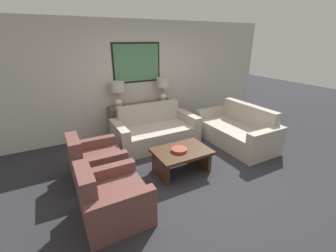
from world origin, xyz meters
TOP-DOWN VIEW (x-y plane):
  - ground_plane at (0.00, 0.00)m, footprint 20.00×20.00m
  - back_wall at (0.00, 2.45)m, footprint 7.53×0.12m
  - console_table at (0.00, 2.17)m, footprint 1.62×0.39m
  - table_lamp_left at (-0.58, 2.17)m, footprint 0.33×0.33m
  - table_lamp_right at (0.58, 2.17)m, footprint 0.33×0.33m
  - couch_by_back_wall at (0.00, 1.45)m, footprint 1.82×0.93m
  - couch_by_side at (1.64, 0.61)m, footprint 0.93×1.82m
  - coffee_table at (-0.08, 0.18)m, footprint 0.97×0.69m
  - decorative_bowl at (-0.14, 0.17)m, footprint 0.28×0.28m
  - armchair_near_back_wall at (-1.47, 0.71)m, footprint 0.83×0.86m
  - armchair_near_camera at (-1.47, -0.34)m, footprint 0.83×0.86m

SIDE VIEW (x-z plane):
  - ground_plane at x=0.00m, z-range 0.00..0.00m
  - armchair_near_back_wall at x=-1.47m, z-range -0.13..0.68m
  - armchair_near_camera at x=-1.47m, z-range -0.13..0.68m
  - couch_by_back_wall at x=0.00m, z-range -0.14..0.71m
  - couch_by_side at x=1.64m, z-range -0.14..0.71m
  - coffee_table at x=-0.08m, z-range 0.09..0.51m
  - console_table at x=0.00m, z-range 0.00..0.75m
  - decorative_bowl at x=-0.14m, z-range 0.42..0.47m
  - table_lamp_left at x=-0.58m, z-range 0.87..1.46m
  - table_lamp_right at x=0.58m, z-range 0.87..1.46m
  - back_wall at x=0.00m, z-range 0.01..2.66m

